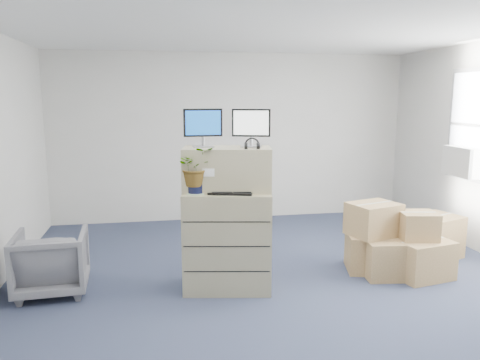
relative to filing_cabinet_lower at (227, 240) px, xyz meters
name	(u,v)px	position (x,y,z in m)	size (l,w,h in m)	color
ground	(287,303)	(0.53, -0.51, -0.54)	(7.00, 7.00, 0.00)	#262E45
wall_back	(232,137)	(0.53, 3.00, 0.86)	(6.00, 0.02, 2.80)	#BAB9B1
ac_unit	(463,162)	(3.40, 0.89, 0.66)	(0.24, 0.60, 0.40)	silver
filing_cabinet_lower	(227,240)	(0.00, 0.00, 0.00)	(0.93, 0.57, 1.08)	tan
filing_cabinet_upper	(227,169)	(0.01, 0.05, 0.77)	(0.93, 0.46, 0.46)	tan
monitor_left	(203,126)	(-0.24, 0.11, 1.23)	(0.41, 0.17, 0.41)	#99999E
monitor_right	(251,126)	(0.27, 0.03, 1.23)	(0.40, 0.21, 0.40)	#99999E
headphones	(252,145)	(0.24, -0.14, 1.05)	(0.15, 0.15, 0.02)	black
keyboard	(231,193)	(0.02, -0.13, 0.55)	(0.46, 0.19, 0.02)	black
mouse	(254,192)	(0.26, -0.16, 0.56)	(0.10, 0.06, 0.04)	silver
water_bottle	(233,179)	(0.07, 0.02, 0.67)	(0.07, 0.07, 0.25)	gray
phone_dock	(224,187)	(-0.03, 0.05, 0.58)	(0.07, 0.06, 0.13)	silver
external_drive	(258,187)	(0.35, 0.06, 0.57)	(0.18, 0.14, 0.05)	black
tissue_box	(261,181)	(0.38, 0.04, 0.64)	(0.22, 0.11, 0.08)	#47A4F2
potted_plant	(195,172)	(-0.34, -0.08, 0.77)	(0.46, 0.49, 0.40)	#A5BE99
office_chair	(51,259)	(-1.87, 0.21, -0.17)	(0.72, 0.68, 0.74)	#5C5B60
cardboard_boxes	(403,245)	(2.19, 0.18, -0.23)	(1.74, 1.26, 0.83)	olive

